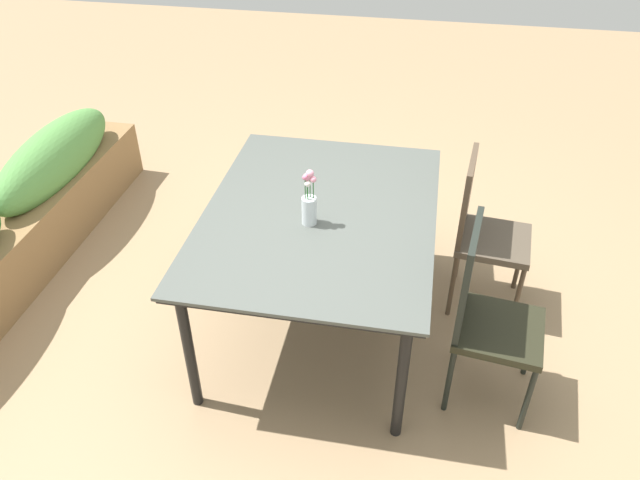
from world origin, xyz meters
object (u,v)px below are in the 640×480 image
Objects in this scene: dining_table at (320,221)px; planter_box at (6,236)px; flower_vase at (309,204)px; chair_near_left at (485,310)px; chair_near_right at (482,227)px.

planter_box is at bearing 89.41° from dining_table.
flower_vase is (-0.11, 0.03, 0.17)m from dining_table.
planter_box is (0.02, 1.93, -0.37)m from dining_table.
chair_near_left is at bearing -97.38° from planter_box.
chair_near_left is 0.70m from chair_near_right.
flower_vase is (-0.47, 0.89, 0.34)m from chair_near_right.
flower_vase is 0.10× the size of planter_box.
flower_vase reaches higher than planter_box.
chair_near_left reaches higher than dining_table.
dining_table is 0.94m from chair_near_left.
chair_near_left is 0.34× the size of planter_box.
chair_near_left is 3.31× the size of flower_vase.
dining_table is 1.97m from planter_box.
chair_near_left is at bearing -104.81° from flower_vase.
planter_box is (0.36, 2.79, -0.20)m from chair_near_left.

